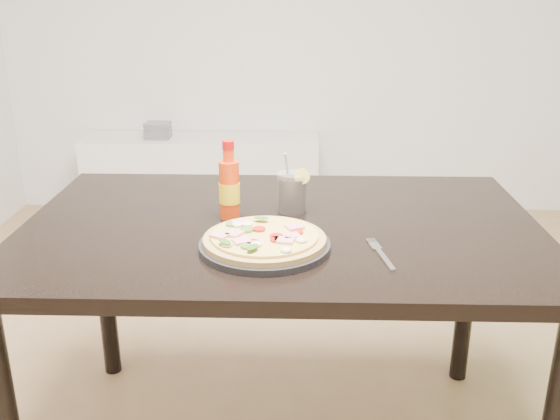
{
  "coord_description": "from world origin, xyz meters",
  "views": [
    {
      "loc": [
        -0.22,
        -1.56,
        1.36
      ],
      "look_at": [
        -0.26,
        -0.09,
        0.83
      ],
      "focal_mm": 40.0,
      "sensor_mm": 36.0,
      "label": 1
    }
  ],
  "objects_px": {
    "dining_table": "(281,251)",
    "plate": "(265,245)",
    "media_console": "(203,178)",
    "cola_cup": "(292,193)",
    "hot_sauce_bottle": "(229,188)",
    "fork": "(380,253)",
    "pizza": "(264,238)"
  },
  "relations": [
    {
      "from": "plate",
      "to": "cola_cup",
      "type": "distance_m",
      "value": 0.29
    },
    {
      "from": "hot_sauce_bottle",
      "to": "fork",
      "type": "height_order",
      "value": "hot_sauce_bottle"
    },
    {
      "from": "plate",
      "to": "cola_cup",
      "type": "height_order",
      "value": "cola_cup"
    },
    {
      "from": "media_console",
      "to": "cola_cup",
      "type": "bearing_deg",
      "value": -73.79
    },
    {
      "from": "dining_table",
      "to": "plate",
      "type": "height_order",
      "value": "plate"
    },
    {
      "from": "fork",
      "to": "pizza",
      "type": "bearing_deg",
      "value": 164.95
    },
    {
      "from": "dining_table",
      "to": "plate",
      "type": "relative_size",
      "value": 4.34
    },
    {
      "from": "plate",
      "to": "media_console",
      "type": "height_order",
      "value": "plate"
    },
    {
      "from": "plate",
      "to": "hot_sauce_bottle",
      "type": "bearing_deg",
      "value": 116.61
    },
    {
      "from": "hot_sauce_bottle",
      "to": "media_console",
      "type": "relative_size",
      "value": 0.16
    },
    {
      "from": "dining_table",
      "to": "pizza",
      "type": "height_order",
      "value": "pizza"
    },
    {
      "from": "cola_cup",
      "to": "plate",
      "type": "bearing_deg",
      "value": -103.1
    },
    {
      "from": "fork",
      "to": "media_console",
      "type": "relative_size",
      "value": 0.13
    },
    {
      "from": "cola_cup",
      "to": "media_console",
      "type": "distance_m",
      "value": 2.1
    },
    {
      "from": "hot_sauce_bottle",
      "to": "cola_cup",
      "type": "distance_m",
      "value": 0.18
    },
    {
      "from": "dining_table",
      "to": "pizza",
      "type": "relative_size",
      "value": 4.66
    },
    {
      "from": "dining_table",
      "to": "media_console",
      "type": "relative_size",
      "value": 1.0
    },
    {
      "from": "dining_table",
      "to": "fork",
      "type": "xyz_separation_m",
      "value": [
        0.24,
        -0.2,
        0.09
      ]
    },
    {
      "from": "hot_sauce_bottle",
      "to": "pizza",
      "type": "bearing_deg",
      "value": -63.83
    },
    {
      "from": "plate",
      "to": "media_console",
      "type": "distance_m",
      "value": 2.33
    },
    {
      "from": "plate",
      "to": "cola_cup",
      "type": "relative_size",
      "value": 1.85
    },
    {
      "from": "pizza",
      "to": "cola_cup",
      "type": "height_order",
      "value": "cola_cup"
    },
    {
      "from": "dining_table",
      "to": "cola_cup",
      "type": "distance_m",
      "value": 0.17
    },
    {
      "from": "media_console",
      "to": "pizza",
      "type": "bearing_deg",
      "value": -77.3
    },
    {
      "from": "pizza",
      "to": "media_console",
      "type": "xyz_separation_m",
      "value": [
        -0.5,
        2.22,
        -0.53
      ]
    },
    {
      "from": "cola_cup",
      "to": "media_console",
      "type": "xyz_separation_m",
      "value": [
        -0.57,
        1.95,
        -0.55
      ]
    },
    {
      "from": "dining_table",
      "to": "media_console",
      "type": "height_order",
      "value": "dining_table"
    },
    {
      "from": "dining_table",
      "to": "plate",
      "type": "xyz_separation_m",
      "value": [
        -0.04,
        -0.18,
        0.09
      ]
    },
    {
      "from": "fork",
      "to": "media_console",
      "type": "xyz_separation_m",
      "value": [
        -0.78,
        2.25,
        -0.5
      ]
    },
    {
      "from": "hot_sauce_bottle",
      "to": "fork",
      "type": "distance_m",
      "value": 0.46
    },
    {
      "from": "hot_sauce_bottle",
      "to": "cola_cup",
      "type": "xyz_separation_m",
      "value": [
        0.17,
        0.06,
        -0.03
      ]
    },
    {
      "from": "pizza",
      "to": "fork",
      "type": "bearing_deg",
      "value": -4.57
    }
  ]
}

